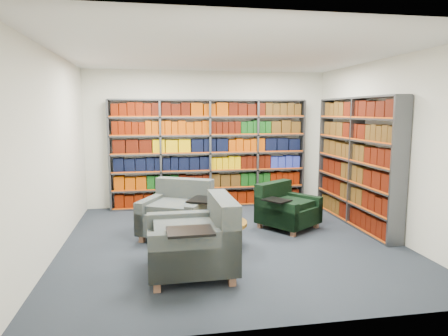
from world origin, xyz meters
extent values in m
cube|color=black|center=(0.00, 0.00, -0.01)|extent=(5.00, 5.00, 0.01)
cube|color=white|center=(0.00, 0.00, 2.80)|extent=(5.00, 5.00, 0.01)
cube|color=silver|center=(0.00, 2.50, 1.40)|extent=(5.00, 0.01, 2.80)
cube|color=silver|center=(0.00, -2.50, 1.40)|extent=(5.00, 0.01, 2.80)
cube|color=silver|center=(-2.50, 0.00, 1.40)|extent=(0.01, 5.00, 2.80)
cube|color=silver|center=(2.50, 0.00, 1.40)|extent=(0.01, 5.00, 2.80)
cube|color=#47494F|center=(0.00, 2.34, 1.10)|extent=(4.00, 0.28, 2.20)
cube|color=silver|center=(0.00, 2.47, 1.10)|extent=(4.00, 0.02, 2.20)
cube|color=#D84C0A|center=(0.00, 2.21, 1.10)|extent=(4.00, 0.01, 2.20)
cube|color=#571000|center=(0.00, 2.34, 0.18)|extent=(3.88, 0.21, 0.29)
cube|color=#943600|center=(0.00, 2.34, 0.54)|extent=(3.88, 0.21, 0.29)
cube|color=black|center=(0.00, 2.34, 0.91)|extent=(3.88, 0.21, 0.29)
cube|color=#390B02|center=(0.00, 2.34, 1.28)|extent=(3.88, 0.21, 0.29)
cube|color=#571000|center=(0.00, 2.34, 1.64)|extent=(3.88, 0.21, 0.29)
cube|color=#571000|center=(0.00, 2.34, 2.01)|extent=(3.88, 0.21, 0.29)
cube|color=#47494F|center=(2.34, 0.60, 1.10)|extent=(0.28, 2.50, 2.20)
cube|color=silver|center=(2.47, 0.60, 1.10)|extent=(0.02, 2.50, 2.20)
cube|color=#D84C0A|center=(2.21, 0.60, 1.10)|extent=(0.02, 2.50, 2.20)
cube|color=#3E270B|center=(2.34, 0.60, 0.18)|extent=(0.21, 2.38, 0.29)
cube|color=#390B02|center=(2.34, 0.60, 0.54)|extent=(0.21, 2.38, 0.29)
cube|color=#390B02|center=(2.34, 0.60, 0.91)|extent=(0.21, 2.38, 0.29)
cube|color=#3E270B|center=(2.34, 0.60, 1.28)|extent=(0.21, 2.38, 0.29)
cube|color=#3E270B|center=(2.34, 0.60, 1.64)|extent=(0.21, 2.38, 0.29)
cube|color=#3E270B|center=(2.34, 0.60, 2.01)|extent=(0.21, 2.38, 0.29)
cube|color=#0D1D38|center=(-0.81, 0.37, 0.28)|extent=(1.29, 1.29, 0.34)
cube|color=#0D1D38|center=(-0.64, 0.70, 0.49)|extent=(0.96, 0.62, 0.77)
cube|color=#0D1D38|center=(-1.17, 0.55, 0.36)|extent=(0.56, 0.93, 0.51)
cube|color=#0D1D38|center=(-0.44, 0.19, 0.36)|extent=(0.56, 0.93, 0.51)
cube|color=black|center=(-0.42, 0.11, 0.64)|extent=(0.53, 0.58, 0.03)
cube|color=brown|center=(-1.34, 0.19, 0.05)|extent=(0.10, 0.10, 0.11)
cube|color=brown|center=(-0.63, -0.16, 0.05)|extent=(0.10, 0.10, 0.11)
cube|color=brown|center=(-0.99, 0.89, 0.05)|extent=(0.10, 0.10, 0.11)
cube|color=brown|center=(-0.28, 0.54, 0.05)|extent=(0.10, 0.10, 0.11)
cube|color=black|center=(1.10, 0.53, 0.24)|extent=(1.16, 1.16, 0.30)
cube|color=black|center=(0.91, 0.79, 0.42)|extent=(0.78, 0.63, 0.66)
cube|color=black|center=(0.81, 0.32, 0.31)|extent=(0.59, 0.75, 0.44)
cube|color=black|center=(1.38, 0.73, 0.31)|extent=(0.59, 0.75, 0.44)
cube|color=black|center=(0.80, 0.26, 0.55)|extent=(0.49, 0.51, 0.02)
cube|color=brown|center=(1.02, 0.05, 0.05)|extent=(0.09, 0.09, 0.09)
cube|color=brown|center=(1.57, 0.45, 0.05)|extent=(0.09, 0.09, 0.09)
cube|color=brown|center=(0.62, 0.61, 0.05)|extent=(0.09, 0.09, 0.09)
cube|color=brown|center=(1.18, 1.00, 0.05)|extent=(0.09, 0.09, 0.09)
cube|color=#0D1D38|center=(-0.71, -1.13, 0.30)|extent=(1.05, 1.05, 0.37)
cube|color=#0D1D38|center=(-0.31, -1.12, 0.53)|extent=(0.25, 1.04, 0.83)
cube|color=#0D1D38|center=(-0.72, -0.69, 0.39)|extent=(1.04, 0.18, 0.55)
cube|color=#0D1D38|center=(-0.70, -1.56, 0.39)|extent=(1.04, 0.18, 0.55)
cube|color=black|center=(-0.76, -1.62, 0.69)|extent=(0.51, 0.40, 0.03)
cube|color=brown|center=(-1.15, -0.71, 0.06)|extent=(0.08, 0.08, 0.11)
cube|color=brown|center=(-1.13, -1.56, 0.06)|extent=(0.08, 0.08, 0.11)
cube|color=brown|center=(-0.30, -0.70, 0.06)|extent=(0.08, 0.08, 0.11)
cube|color=brown|center=(-0.28, -1.54, 0.06)|extent=(0.08, 0.08, 0.11)
cylinder|color=olive|center=(-0.26, -0.31, 0.38)|extent=(0.86, 0.86, 0.05)
cylinder|color=olive|center=(-0.26, -0.31, 0.19)|extent=(0.11, 0.11, 0.34)
cube|color=olive|center=(-0.26, -0.31, 0.04)|extent=(0.62, 0.08, 0.06)
cube|color=olive|center=(-0.26, -0.31, 0.04)|extent=(0.08, 0.62, 0.06)
cube|color=black|center=(-0.26, -0.31, 0.41)|extent=(0.10, 0.05, 0.01)
cube|color=white|center=(-0.26, -0.31, 0.51)|extent=(0.13, 0.01, 0.19)
cube|color=#145926|center=(-0.26, -0.30, 0.51)|extent=(0.15, 0.00, 0.21)
camera|label=1|loc=(-1.12, -5.79, 1.97)|focal=32.00mm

